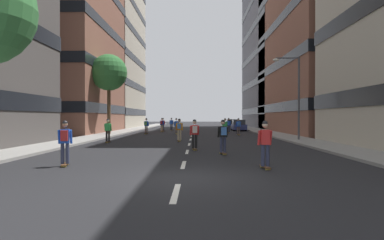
{
  "coord_description": "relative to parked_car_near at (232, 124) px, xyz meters",
  "views": [
    {
      "loc": [
        0.54,
        -10.5,
        1.92
      ],
      "look_at": [
        0.0,
        26.37,
        1.57
      ],
      "focal_mm": 31.62,
      "sensor_mm": 36.0,
      "label": 1
    }
  ],
  "objects": [
    {
      "name": "ground_plane",
      "position": [
        -6.27,
        -14.06,
        -0.7
      ],
      "size": [
        186.03,
        186.03,
        0.0
      ],
      "primitive_type": "plane",
      "color": "black"
    },
    {
      "name": "sidewalk_left",
      "position": [
        -15.08,
        -10.18,
        -0.63
      ],
      "size": [
        2.68,
        85.26,
        0.14
      ],
      "primitive_type": "cube",
      "color": "gray",
      "rests_on": "ground_plane"
    },
    {
      "name": "sidewalk_right",
      "position": [
        2.54,
        -10.18,
        -0.63
      ],
      "size": [
        2.68,
        85.26,
        0.14
      ],
      "primitive_type": "cube",
      "color": "gray",
      "rests_on": "ground_plane"
    },
    {
      "name": "lane_markings",
      "position": [
        -6.27,
        -12.06,
        -0.7
      ],
      "size": [
        0.16,
        72.2,
        0.01
      ],
      "color": "silver",
      "rests_on": "ground_plane"
    },
    {
      "name": "building_left_mid",
      "position": [
        -24.59,
        -14.45,
        8.98
      ],
      "size": [
        16.47,
        18.16,
        19.18
      ],
      "color": "brown",
      "rests_on": "ground_plane"
    },
    {
      "name": "building_left_far",
      "position": [
        -24.59,
        4.32,
        13.13
      ],
      "size": [
        16.47,
        20.36,
        27.48
      ],
      "color": "#B2A893",
      "rests_on": "ground_plane"
    },
    {
      "name": "building_right_mid",
      "position": [
        12.05,
        -14.45,
        14.57
      ],
      "size": [
        16.47,
        23.9,
        30.37
      ],
      "color": "brown",
      "rests_on": "ground_plane"
    },
    {
      "name": "building_right_far",
      "position": [
        12.05,
        4.32,
        13.77
      ],
      "size": [
        16.47,
        24.08,
        28.76
      ],
      "color": "slate",
      "rests_on": "ground_plane"
    },
    {
      "name": "parked_car_near",
      "position": [
        0.0,
        0.0,
        0.0
      ],
      "size": [
        1.82,
        4.4,
        1.52
      ],
      "color": "black",
      "rests_on": "ground_plane"
    },
    {
      "name": "parked_car_mid",
      "position": [
        0.0,
        -8.92,
        0.0
      ],
      "size": [
        1.82,
        4.4,
        1.52
      ],
      "color": "navy",
      "rests_on": "ground_plane"
    },
    {
      "name": "street_tree_mid",
      "position": [
        -15.08,
        -19.87,
        5.88
      ],
      "size": [
        3.85,
        3.85,
        8.41
      ],
      "color": "#4C3823",
      "rests_on": "sidewalk_left"
    },
    {
      "name": "streetlamp_right",
      "position": [
        1.91,
        -28.93,
        3.44
      ],
      "size": [
        2.13,
        0.3,
        6.5
      ],
      "color": "#3F3F44",
      "rests_on": "sidewalk_right"
    },
    {
      "name": "skater_0",
      "position": [
        -4.4,
        -38.34,
        0.32
      ],
      "size": [
        0.56,
        0.92,
        1.78
      ],
      "color": "brown",
      "rests_on": "ground_plane"
    },
    {
      "name": "skater_1",
      "position": [
        -7.11,
        -29.22,
        0.32
      ],
      "size": [
        0.54,
        0.91,
        1.78
      ],
      "color": "brown",
      "rests_on": "ground_plane"
    },
    {
      "name": "skater_2",
      "position": [
        -9.32,
        -8.11,
        0.29
      ],
      "size": [
        0.55,
        0.92,
        1.78
      ],
      "color": "brown",
      "rests_on": "ground_plane"
    },
    {
      "name": "skater_3",
      "position": [
        -10.32,
        -10.16,
        0.29
      ],
      "size": [
        0.57,
        0.92,
        1.78
      ],
      "color": "brown",
      "rests_on": "ground_plane"
    },
    {
      "name": "skater_4",
      "position": [
        -10.18,
        -12.85,
        0.32
      ],
      "size": [
        0.56,
        0.92,
        1.78
      ],
      "color": "brown",
      "rests_on": "ground_plane"
    },
    {
      "name": "skater_5",
      "position": [
        -11.34,
        -18.33,
        0.32
      ],
      "size": [
        0.57,
        0.92,
        1.78
      ],
      "color": "brown",
      "rests_on": "ground_plane"
    },
    {
      "name": "skater_6",
      "position": [
        -3.21,
        -43.07,
        0.29
      ],
      "size": [
        0.55,
        0.91,
        1.78
      ],
      "color": "brown",
      "rests_on": "ground_plane"
    },
    {
      "name": "skater_7",
      "position": [
        -2.9,
        -21.52,
        0.29
      ],
      "size": [
        0.57,
        0.92,
        1.78
      ],
      "color": "brown",
      "rests_on": "ground_plane"
    },
    {
      "name": "skater_8",
      "position": [
        -5.87,
        -36.07,
        0.32
      ],
      "size": [
        0.55,
        0.92,
        1.78
      ],
      "color": "brown",
      "rests_on": "ground_plane"
    },
    {
      "name": "skater_9",
      "position": [
        -10.87,
        -42.53,
        0.32
      ],
      "size": [
        0.57,
        0.92,
        1.78
      ],
      "color": "brown",
      "rests_on": "ground_plane"
    },
    {
      "name": "skater_10",
      "position": [
        -8.02,
        -18.03,
        0.29
      ],
      "size": [
        0.55,
        0.92,
        1.78
      ],
      "color": "brown",
      "rests_on": "ground_plane"
    },
    {
      "name": "skater_11",
      "position": [
        -12.35,
        -30.61,
        0.29
      ],
      "size": [
        0.53,
        0.9,
        1.78
      ],
      "color": "brown",
      "rests_on": "ground_plane"
    },
    {
      "name": "skater_12",
      "position": [
        -1.97,
        -15.55,
        0.29
      ],
      "size": [
        0.57,
        0.92,
        1.78
      ],
      "color": "brown",
      "rests_on": "ground_plane"
    },
    {
      "name": "skater_13",
      "position": [
        -1.37,
        -20.12,
        0.32
      ],
      "size": [
        0.55,
        0.92,
        1.78
      ],
      "color": "brown",
      "rests_on": "ground_plane"
    }
  ]
}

